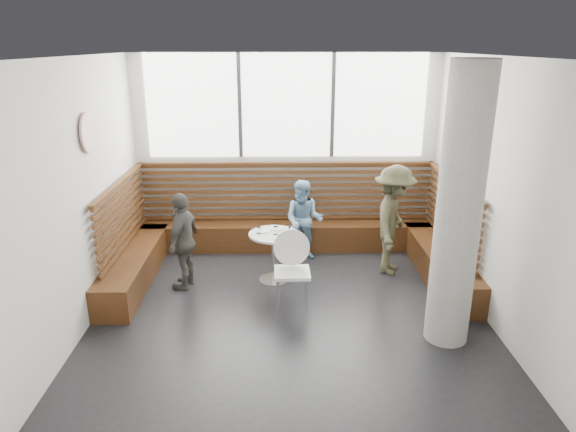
{
  "coord_description": "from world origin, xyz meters",
  "views": [
    {
      "loc": [
        -0.13,
        -5.92,
        3.34
      ],
      "look_at": [
        0.0,
        1.0,
        1.0
      ],
      "focal_mm": 32.0,
      "sensor_mm": 36.0,
      "label": 1
    }
  ],
  "objects_px": {
    "concrete_column": "(459,210)",
    "child_left": "(184,241)",
    "adult_man": "(393,220)",
    "child_back": "(304,220)",
    "cafe_table": "(274,247)",
    "cafe_chair": "(292,263)"
  },
  "relations": [
    {
      "from": "concrete_column",
      "to": "child_left",
      "type": "xyz_separation_m",
      "value": [
        -3.32,
        1.43,
        -0.9
      ]
    },
    {
      "from": "concrete_column",
      "to": "child_left",
      "type": "relative_size",
      "value": 2.29
    },
    {
      "from": "concrete_column",
      "to": "child_back",
      "type": "distance_m",
      "value": 3.06
    },
    {
      "from": "adult_man",
      "to": "concrete_column",
      "type": "bearing_deg",
      "value": -150.67
    },
    {
      "from": "cafe_chair",
      "to": "child_back",
      "type": "xyz_separation_m",
      "value": [
        0.23,
        1.58,
        0.05
      ]
    },
    {
      "from": "cafe_table",
      "to": "child_back",
      "type": "relative_size",
      "value": 0.57
    },
    {
      "from": "concrete_column",
      "to": "adult_man",
      "type": "xyz_separation_m",
      "value": [
        -0.27,
        1.87,
        -0.77
      ]
    },
    {
      "from": "cafe_table",
      "to": "child_left",
      "type": "height_order",
      "value": "child_left"
    },
    {
      "from": "concrete_column",
      "to": "cafe_table",
      "type": "xyz_separation_m",
      "value": [
        -2.06,
        1.58,
        -1.07
      ]
    },
    {
      "from": "cafe_table",
      "to": "child_left",
      "type": "relative_size",
      "value": 0.53
    },
    {
      "from": "concrete_column",
      "to": "cafe_table",
      "type": "height_order",
      "value": "concrete_column"
    },
    {
      "from": "child_back",
      "to": "cafe_chair",
      "type": "bearing_deg",
      "value": -84.45
    },
    {
      "from": "cafe_table",
      "to": "child_back",
      "type": "distance_m",
      "value": 0.98
    },
    {
      "from": "adult_man",
      "to": "cafe_table",
      "type": "bearing_deg",
      "value": 120.35
    },
    {
      "from": "cafe_table",
      "to": "child_back",
      "type": "bearing_deg",
      "value": 60.88
    },
    {
      "from": "concrete_column",
      "to": "child_left",
      "type": "bearing_deg",
      "value": 156.77
    },
    {
      "from": "concrete_column",
      "to": "child_back",
      "type": "relative_size",
      "value": 2.47
    },
    {
      "from": "cafe_chair",
      "to": "adult_man",
      "type": "height_order",
      "value": "adult_man"
    },
    {
      "from": "child_left",
      "to": "concrete_column",
      "type": "bearing_deg",
      "value": 80.62
    },
    {
      "from": "cafe_chair",
      "to": "child_back",
      "type": "height_order",
      "value": "child_back"
    },
    {
      "from": "concrete_column",
      "to": "child_left",
      "type": "height_order",
      "value": "concrete_column"
    },
    {
      "from": "child_left",
      "to": "child_back",
      "type": "bearing_deg",
      "value": 133.91
    }
  ]
}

